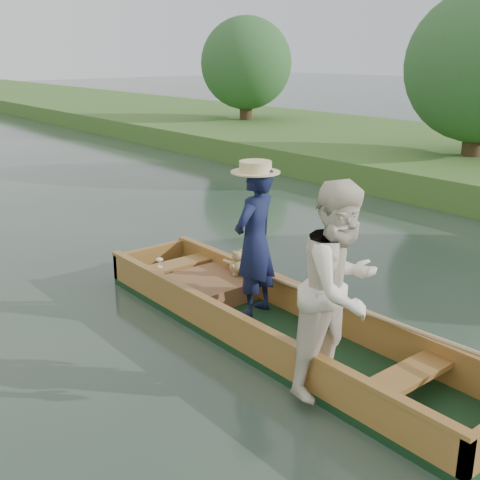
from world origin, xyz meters
TOP-DOWN VIEW (x-y plane):
  - ground at (0.00, 0.00)m, footprint 120.00×120.00m
  - punt at (-0.10, -0.31)m, footprint 1.36×5.00m

SIDE VIEW (x-z plane):
  - ground at x=0.00m, z-range 0.00..0.00m
  - punt at x=-0.10m, z-range -0.29..1.63m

